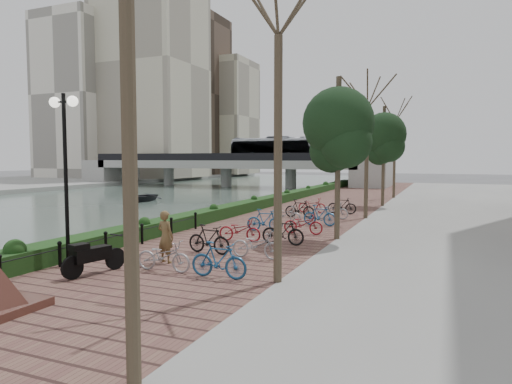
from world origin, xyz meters
The scene contains 12 objects.
river_water centered at (-15.00, 25.00, 0.01)m, with size 30.00×130.00×0.02m, color #4D6156.
promenade centered at (4.00, 17.50, 0.25)m, with size 8.00×75.00×0.50m, color brown.
hedge centered at (0.60, 20.00, 0.80)m, with size 1.10×56.00×0.60m, color #153A15.
chain_fence centered at (1.40, 2.00, 0.85)m, with size 0.10×14.10×0.70m.
lamppost centered at (1.50, 1.23, 4.21)m, with size 1.02×0.32×5.19m.
motorcycle centered at (2.97, 0.74, 1.03)m, with size 0.53×1.71×1.07m, color black, non-canonical shape.
pedestrian centered at (4.00, 2.73, 1.32)m, with size 0.60×0.39×1.64m, color brown.
bicycle_parking centered at (5.49, 9.65, 0.97)m, with size 2.40×17.32×1.00m.
street_trees centered at (8.00, 12.68, 3.69)m, with size 3.20×37.12×6.80m.
bridge centered at (-13.64, 45.00, 3.37)m, with size 36.00×10.77×6.50m.
boat centered at (-12.51, 23.37, 0.41)m, with size 2.71×3.79×0.78m, color black.
far_buildings centered at (-41.66, 65.91, 16.12)m, with size 35.00×38.00×38.00m.
Camera 1 is at (12.08, -9.16, 3.76)m, focal length 32.00 mm.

